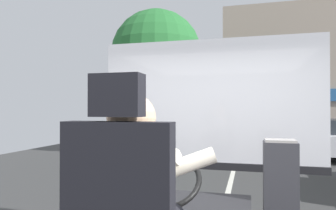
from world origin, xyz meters
name	(u,v)px	position (x,y,z in m)	size (l,w,h in m)	color
ground	(236,162)	(0.00, 8.80, -0.02)	(18.00, 44.00, 0.06)	#383838
bus_driver	(136,195)	(-0.10, -0.45, 1.37)	(0.75, 0.61, 0.79)	black
fare_box	(280,194)	(0.69, 0.82, 1.09)	(0.27, 0.21, 0.90)	#333338
windshield_panel	(209,118)	(0.00, 1.62, 1.68)	(2.50, 0.08, 1.48)	silver
street_tree	(156,55)	(-3.10, 9.74, 3.92)	(3.56, 3.56, 5.71)	#4C3828
parked_car_blue	(313,130)	(3.76, 16.06, 0.66)	(1.82, 3.83, 1.29)	navy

